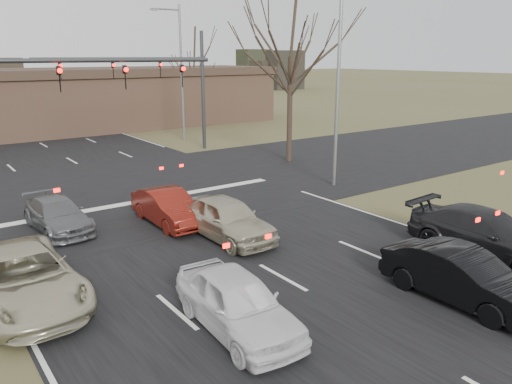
# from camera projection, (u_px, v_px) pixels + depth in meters

# --- Properties ---
(ground) EXTENTS (360.00, 360.00, 0.00)m
(ground) POSITION_uv_depth(u_px,v_px,m) (357.00, 320.00, 12.48)
(ground) COLOR #484A27
(ground) RESTS_ON ground
(road_cross) EXTENTS (200.00, 14.00, 0.02)m
(road_cross) POSITION_uv_depth(u_px,v_px,m) (127.00, 191.00, 24.19)
(road_cross) COLOR black
(road_cross) RESTS_ON ground
(building) EXTENTS (42.40, 10.40, 5.30)m
(building) POSITION_uv_depth(u_px,v_px,m) (44.00, 101.00, 42.58)
(building) COLOR #886249
(building) RESTS_ON ground
(mast_arm_near) EXTENTS (12.12, 0.24, 8.00)m
(mast_arm_near) POSITION_uv_depth(u_px,v_px,m) (3.00, 93.00, 18.33)
(mast_arm_near) COLOR #383A3D
(mast_arm_near) RESTS_ON ground
(mast_arm_far) EXTENTS (11.12, 0.24, 8.00)m
(mast_arm_far) POSITION_uv_depth(u_px,v_px,m) (165.00, 77.00, 32.61)
(mast_arm_far) COLOR #383A3D
(mast_arm_far) RESTS_ON ground
(streetlight_right_near) EXTENTS (2.34, 0.25, 10.00)m
(streetlight_right_near) POSITION_uv_depth(u_px,v_px,m) (336.00, 73.00, 23.80)
(streetlight_right_near) COLOR gray
(streetlight_right_near) RESTS_ON ground
(streetlight_right_far) EXTENTS (2.34, 0.25, 10.00)m
(streetlight_right_far) POSITION_uv_depth(u_px,v_px,m) (179.00, 67.00, 37.36)
(streetlight_right_far) COLOR gray
(streetlight_right_far) RESTS_ON ground
(tree_right_near) EXTENTS (6.90, 6.90, 11.50)m
(tree_right_near) POSITION_uv_depth(u_px,v_px,m) (291.00, 11.00, 28.85)
(tree_right_near) COLOR black
(tree_right_near) RESTS_ON ground
(tree_right_far) EXTENTS (5.40, 5.40, 9.00)m
(tree_right_far) POSITION_uv_depth(u_px,v_px,m) (193.00, 49.00, 46.46)
(tree_right_far) COLOR black
(tree_right_far) RESTS_ON ground
(car_silver_suv) EXTENTS (2.59, 5.39, 1.48)m
(car_silver_suv) POSITION_uv_depth(u_px,v_px,m) (24.00, 278.00, 13.11)
(car_silver_suv) COLOR #B6B293
(car_silver_suv) RESTS_ON ground
(car_white_sedan) EXTENTS (1.96, 4.30, 1.43)m
(car_white_sedan) POSITION_uv_depth(u_px,v_px,m) (237.00, 302.00, 11.87)
(car_white_sedan) COLOR silver
(car_white_sedan) RESTS_ON ground
(car_black_hatch) EXTENTS (1.57, 4.37, 1.44)m
(car_black_hatch) POSITION_uv_depth(u_px,v_px,m) (462.00, 276.00, 13.25)
(car_black_hatch) COLOR black
(car_black_hatch) RESTS_ON ground
(car_charcoal_sedan) EXTENTS (2.44, 5.34, 1.51)m
(car_charcoal_sedan) POSITION_uv_depth(u_px,v_px,m) (488.00, 234.00, 16.27)
(car_charcoal_sedan) COLOR black
(car_charcoal_sedan) RESTS_ON ground
(car_grey_ahead) EXTENTS (1.90, 4.25, 1.21)m
(car_grey_ahead) POSITION_uv_depth(u_px,v_px,m) (57.00, 215.00, 18.75)
(car_grey_ahead) COLOR slate
(car_grey_ahead) RESTS_ON ground
(car_red_ahead) EXTENTS (1.43, 4.09, 1.35)m
(car_red_ahead) POSITION_uv_depth(u_px,v_px,m) (168.00, 207.00, 19.41)
(car_red_ahead) COLOR #64160E
(car_red_ahead) RESTS_ON ground
(car_silver_ahead) EXTENTS (1.86, 4.46, 1.51)m
(car_silver_ahead) POSITION_uv_depth(u_px,v_px,m) (227.00, 218.00, 17.87)
(car_silver_ahead) COLOR #B6AE93
(car_silver_ahead) RESTS_ON ground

